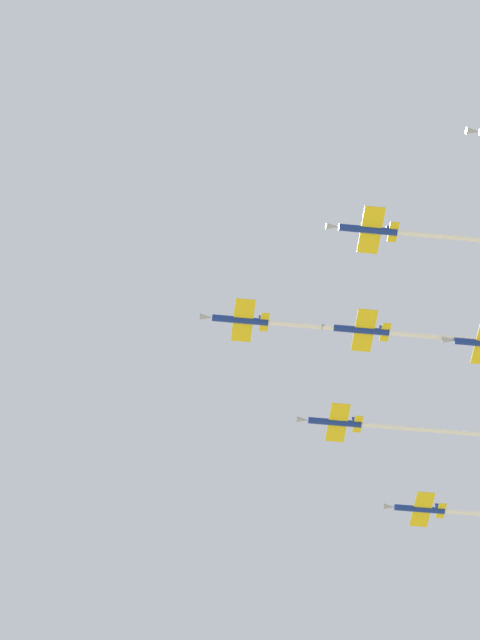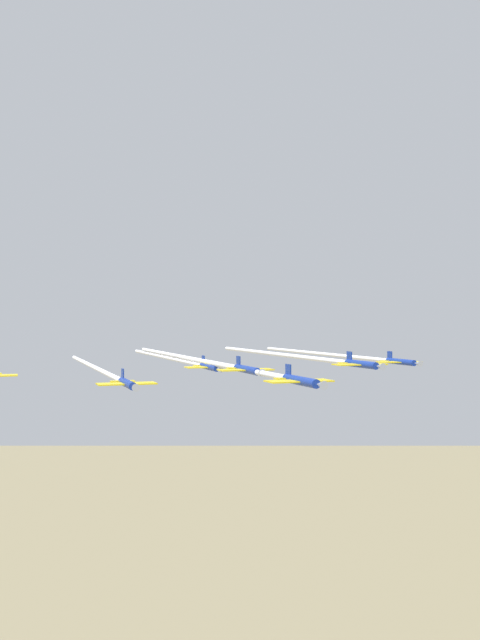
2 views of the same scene
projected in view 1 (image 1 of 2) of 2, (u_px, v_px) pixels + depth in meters
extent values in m
cylinder|color=navy|center=(240.00, 320.00, 195.38)|extent=(8.60, 6.69, 1.19)
cone|color=#9EA3AD|center=(206.00, 317.00, 195.05)|extent=(2.42, 2.19, 1.13)
cube|color=yellow|center=(243.00, 320.00, 195.36)|extent=(7.90, 9.06, 0.20)
cube|color=yellow|center=(264.00, 322.00, 195.61)|extent=(3.39, 3.87, 0.20)
cube|color=navy|center=(264.00, 319.00, 196.43)|extent=(1.51, 1.16, 1.95)
cylinder|color=white|center=(436.00, 337.00, 197.24)|extent=(48.63, 35.58, 0.83)
cylinder|color=navy|center=(368.00, 230.00, 186.71)|extent=(8.60, 6.69, 1.19)
cone|color=#9EA3AD|center=(332.00, 226.00, 186.39)|extent=(2.42, 2.19, 1.13)
cube|color=yellow|center=(371.00, 230.00, 186.69)|extent=(7.90, 9.06, 0.20)
cube|color=yellow|center=(393.00, 232.00, 186.94)|extent=(3.39, 3.87, 0.20)
cube|color=navy|center=(392.00, 229.00, 187.76)|extent=(1.51, 1.16, 1.95)
cylinder|color=navy|center=(335.00, 422.00, 205.52)|extent=(8.60, 6.69, 1.19)
cone|color=#9EA3AD|center=(302.00, 420.00, 205.19)|extent=(2.42, 2.19, 1.13)
cube|color=yellow|center=(338.00, 423.00, 205.50)|extent=(7.90, 9.06, 0.20)
cube|color=yellow|center=(358.00, 424.00, 205.75)|extent=(3.39, 3.87, 0.20)
cube|color=navy|center=(357.00, 421.00, 206.57)|extent=(1.51, 1.16, 1.95)
cylinder|color=navy|center=(361.00, 330.00, 196.61)|extent=(8.60, 6.69, 1.19)
cone|color=#9EA3AD|center=(327.00, 327.00, 196.29)|extent=(2.42, 2.19, 1.13)
cube|color=yellow|center=(364.00, 331.00, 196.59)|extent=(7.90, 9.06, 0.20)
cube|color=yellow|center=(385.00, 332.00, 196.84)|extent=(3.39, 3.87, 0.20)
cube|color=navy|center=(384.00, 329.00, 197.66)|extent=(1.51, 1.16, 1.95)
cone|color=#9EA3AD|center=(473.00, 131.00, 176.29)|extent=(2.42, 2.19, 1.13)
cylinder|color=navy|center=(419.00, 509.00, 217.07)|extent=(8.60, 6.69, 1.19)
cone|color=#9EA3AD|center=(389.00, 507.00, 216.74)|extent=(2.42, 2.19, 1.13)
cube|color=yellow|center=(422.00, 509.00, 217.05)|extent=(7.90, 9.06, 0.20)
cube|color=yellow|center=(441.00, 511.00, 217.30)|extent=(3.39, 3.87, 0.20)
cube|color=navy|center=(440.00, 507.00, 218.12)|extent=(1.51, 1.16, 1.95)
cone|color=#9EA3AD|center=(448.00, 340.00, 196.70)|extent=(2.42, 2.19, 1.13)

